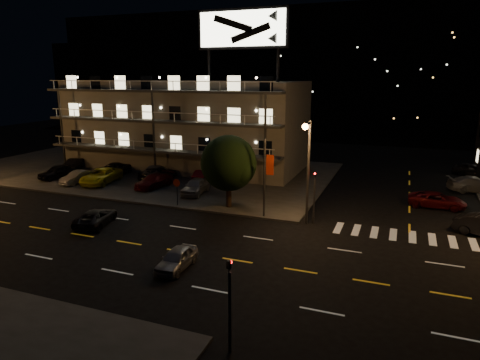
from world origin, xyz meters
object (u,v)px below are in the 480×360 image
(tree, at_px, (228,165))
(road_car_east, at_px, (177,259))
(lot_car_2, at_px, (101,176))
(lot_car_4, at_px, (196,186))
(road_car_west, at_px, (96,217))
(lot_car_7, at_px, (156,172))

(tree, distance_m, road_car_east, 12.58)
(tree, height_order, lot_car_2, tree)
(lot_car_4, relative_size, road_car_west, 0.98)
(tree, bearing_deg, lot_car_7, 149.34)
(tree, height_order, road_car_east, tree)
(lot_car_2, distance_m, lot_car_7, 5.79)
(lot_car_2, xyz_separation_m, lot_car_4, (11.15, -0.12, -0.03))
(road_car_west, bearing_deg, tree, -149.78)
(lot_car_4, bearing_deg, tree, -36.25)
(road_car_west, bearing_deg, lot_car_4, -121.67)
(lot_car_4, xyz_separation_m, road_car_west, (-3.33, -10.30, -0.27))
(lot_car_7, distance_m, road_car_east, 22.99)
(lot_car_2, height_order, road_car_west, lot_car_2)
(tree, height_order, lot_car_7, tree)
(road_car_west, bearing_deg, lot_car_2, -66.86)
(lot_car_2, height_order, lot_car_7, lot_car_2)
(road_car_east, height_order, road_car_west, road_car_west)
(tree, distance_m, lot_car_4, 6.06)
(tree, height_order, lot_car_4, tree)
(lot_car_4, bearing_deg, lot_car_2, 173.95)
(lot_car_2, relative_size, road_car_west, 1.25)
(road_car_east, bearing_deg, lot_car_2, 138.19)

